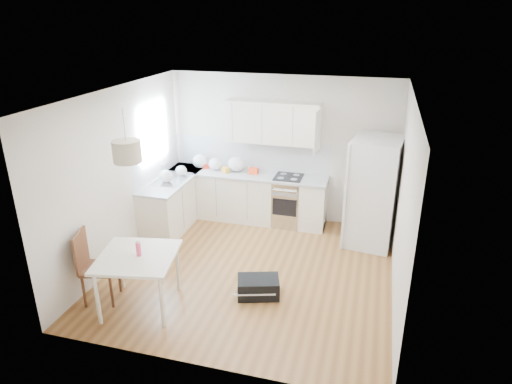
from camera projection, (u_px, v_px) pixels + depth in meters
The scene contains 29 objects.
floor at pixel (251, 270), 7.03m from camera, with size 4.20×4.20×0.00m, color brown.
ceiling at pixel (250, 94), 6.03m from camera, with size 4.20×4.20×0.00m, color white.
wall_back at pixel (282, 149), 8.41m from camera, with size 4.20×4.20×0.00m, color silver.
wall_left at pixel (120, 176), 7.05m from camera, with size 4.20×4.20×0.00m, color silver.
wall_right at pixel (403, 204), 6.02m from camera, with size 4.20×4.20×0.00m, color silver.
window_glassblock at pixel (153, 133), 7.93m from camera, with size 0.02×1.00×1.00m, color #BFE0F9.
cabinets_back at pixel (246, 197), 8.63m from camera, with size 3.00×0.60×0.88m, color white.
cabinets_left at pixel (175, 203), 8.39m from camera, with size 0.60×1.80×0.88m, color white.
counter_back at pixel (246, 174), 8.46m from camera, with size 3.02×0.64×0.04m, color #B6B9BB.
counter_left at pixel (173, 179), 8.22m from camera, with size 0.64×1.82×0.04m, color #B6B9BB.
backsplash_back at pixel (251, 154), 8.61m from camera, with size 3.00×0.01×0.58m, color white.
backsplash_left at pixel (157, 161), 8.17m from camera, with size 0.01×1.80×0.58m, color white.
upper_cabinets at pixel (272, 122), 8.11m from camera, with size 1.70×0.32×0.75m, color white.
range_oven at pixel (288, 202), 8.43m from camera, with size 0.50×0.61×0.88m, color silver, non-canonical shape.
sink at pixel (172, 179), 8.17m from camera, with size 0.50×0.80×0.16m, color silver, non-canonical shape.
refrigerator at pixel (374, 192), 7.59m from camera, with size 0.87×0.92×1.84m, color white, non-canonical shape.
dining_table at pixel (138, 261), 5.94m from camera, with size 1.14×1.14×0.77m.
dining_chair at pixel (99, 267), 6.15m from camera, with size 0.43×0.43×1.03m, color #472915, non-canonical shape.
drink_bottle at pixel (138, 248), 5.87m from camera, with size 0.07×0.07×0.23m, color #E9406D.
gym_bag at pixel (258, 287), 6.37m from camera, with size 0.57×0.38×0.27m, color black.
pendant_lamp at pixel (127, 151), 5.39m from camera, with size 0.34×0.34×0.26m, color #C0B093.
grocery_bag_a at pixel (200, 161), 8.71m from camera, with size 0.29×0.25×0.26m, color white.
grocery_bag_b at pixel (215, 164), 8.59m from camera, with size 0.26×0.22×0.23m, color white.
grocery_bag_c at pixel (236, 164), 8.50m from camera, with size 0.32×0.27×0.29m, color white.
grocery_bag_d at pixel (181, 171), 8.31m from camera, with size 0.21×0.18×0.19m, color white.
grocery_bag_e at pixel (166, 176), 7.98m from camera, with size 0.25×0.21×0.22m, color white.
snack_orange at pixel (254, 171), 8.41m from camera, with size 0.17×0.10×0.11m, color #EC3D15.
snack_yellow at pixel (226, 170), 8.49m from camera, with size 0.14×0.09×0.10m, color gold.
snack_red at pixel (206, 166), 8.71m from camera, with size 0.14×0.09×0.10m, color red.
Camera 1 is at (1.69, -5.85, 3.73)m, focal length 32.00 mm.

